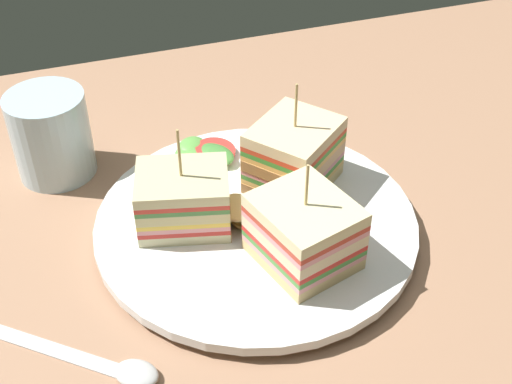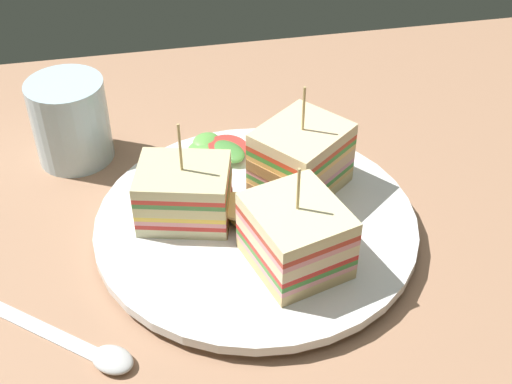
{
  "view_description": "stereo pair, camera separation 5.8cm",
  "coord_description": "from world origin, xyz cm",
  "px_view_note": "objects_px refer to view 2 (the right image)",
  "views": [
    {
      "loc": [
        -14.46,
        -42.76,
        41.58
      ],
      "look_at": [
        0.0,
        0.0,
        4.71
      ],
      "focal_mm": 48.13,
      "sensor_mm": 36.0,
      "label": 1
    },
    {
      "loc": [
        -8.84,
        -44.26,
        41.58
      ],
      "look_at": [
        0.0,
        0.0,
        4.71
      ],
      "focal_mm": 48.13,
      "sensor_mm": 36.0,
      "label": 2
    }
  ],
  "objects_px": {
    "sandwich_wedge_1": "(185,193)",
    "spoon": "(90,350)",
    "chip_pile": "(253,217)",
    "sandwich_wedge_2": "(296,236)",
    "drinking_glass": "(72,126)",
    "sandwich_wedge_0": "(301,159)",
    "plate": "(256,224)"
  },
  "relations": [
    {
      "from": "drinking_glass",
      "to": "chip_pile",
      "type": "bearing_deg",
      "value": -46.1
    },
    {
      "from": "sandwich_wedge_0",
      "to": "sandwich_wedge_2",
      "type": "height_order",
      "value": "sandwich_wedge_0"
    },
    {
      "from": "sandwich_wedge_0",
      "to": "spoon",
      "type": "xyz_separation_m",
      "value": [
        -0.2,
        -0.14,
        -0.04
      ]
    },
    {
      "from": "sandwich_wedge_0",
      "to": "sandwich_wedge_2",
      "type": "bearing_deg",
      "value": 34.75
    },
    {
      "from": "chip_pile",
      "to": "drinking_glass",
      "type": "distance_m",
      "value": 0.22
    },
    {
      "from": "chip_pile",
      "to": "drinking_glass",
      "type": "relative_size",
      "value": 0.83
    },
    {
      "from": "sandwich_wedge_2",
      "to": "drinking_glass",
      "type": "distance_m",
      "value": 0.27
    },
    {
      "from": "sandwich_wedge_1",
      "to": "drinking_glass",
      "type": "relative_size",
      "value": 1.13
    },
    {
      "from": "sandwich_wedge_1",
      "to": "spoon",
      "type": "height_order",
      "value": "sandwich_wedge_1"
    },
    {
      "from": "chip_pile",
      "to": "plate",
      "type": "bearing_deg",
      "value": 62.88
    },
    {
      "from": "plate",
      "to": "spoon",
      "type": "height_order",
      "value": "plate"
    },
    {
      "from": "sandwich_wedge_1",
      "to": "sandwich_wedge_2",
      "type": "relative_size",
      "value": 1.01
    },
    {
      "from": "spoon",
      "to": "drinking_glass",
      "type": "bearing_deg",
      "value": 131.4
    },
    {
      "from": "spoon",
      "to": "drinking_glass",
      "type": "relative_size",
      "value": 1.44
    },
    {
      "from": "chip_pile",
      "to": "spoon",
      "type": "distance_m",
      "value": 0.17
    },
    {
      "from": "sandwich_wedge_1",
      "to": "spoon",
      "type": "relative_size",
      "value": 0.78
    },
    {
      "from": "plate",
      "to": "spoon",
      "type": "bearing_deg",
      "value": -144.37
    },
    {
      "from": "plate",
      "to": "sandwich_wedge_2",
      "type": "distance_m",
      "value": 0.07
    },
    {
      "from": "sandwich_wedge_0",
      "to": "sandwich_wedge_1",
      "type": "distance_m",
      "value": 0.11
    },
    {
      "from": "sandwich_wedge_1",
      "to": "spoon",
      "type": "bearing_deg",
      "value": -111.68
    },
    {
      "from": "plate",
      "to": "spoon",
      "type": "xyz_separation_m",
      "value": [
        -0.15,
        -0.11,
        -0.01
      ]
    },
    {
      "from": "chip_pile",
      "to": "spoon",
      "type": "relative_size",
      "value": 0.58
    },
    {
      "from": "sandwich_wedge_0",
      "to": "sandwich_wedge_1",
      "type": "xyz_separation_m",
      "value": [
        -0.11,
        -0.02,
        -0.01
      ]
    },
    {
      "from": "sandwich_wedge_1",
      "to": "plate",
      "type": "bearing_deg",
      "value": -0.82
    },
    {
      "from": "sandwich_wedge_0",
      "to": "chip_pile",
      "type": "distance_m",
      "value": 0.07
    },
    {
      "from": "sandwich_wedge_1",
      "to": "chip_pile",
      "type": "distance_m",
      "value": 0.06
    },
    {
      "from": "sandwich_wedge_2",
      "to": "chip_pile",
      "type": "relative_size",
      "value": 1.34
    },
    {
      "from": "sandwich_wedge_0",
      "to": "drinking_glass",
      "type": "height_order",
      "value": "sandwich_wedge_0"
    },
    {
      "from": "sandwich_wedge_2",
      "to": "chip_pile",
      "type": "xyz_separation_m",
      "value": [
        -0.02,
        0.05,
        -0.02
      ]
    },
    {
      "from": "plate",
      "to": "sandwich_wedge_1",
      "type": "bearing_deg",
      "value": 165.05
    },
    {
      "from": "chip_pile",
      "to": "sandwich_wedge_1",
      "type": "bearing_deg",
      "value": 156.18
    },
    {
      "from": "sandwich_wedge_0",
      "to": "plate",
      "type": "bearing_deg",
      "value": -1.1
    }
  ]
}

